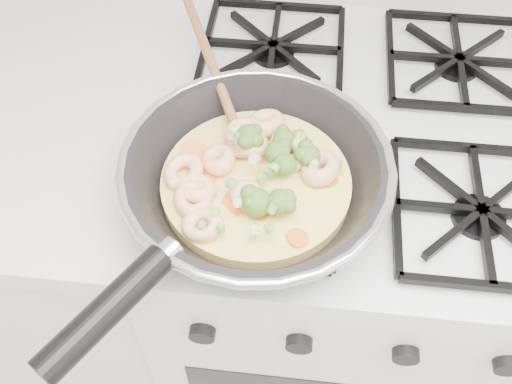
# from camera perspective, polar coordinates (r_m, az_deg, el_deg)

# --- Properties ---
(stove) EXTENTS (0.60, 0.60, 0.92)m
(stove) POSITION_cam_1_polar(r_m,az_deg,el_deg) (1.25, 7.45, -7.77)
(stove) COLOR white
(stove) RESTS_ON ground
(skillet) EXTENTS (0.37, 0.61, 0.10)m
(skillet) POSITION_cam_1_polar(r_m,az_deg,el_deg) (0.74, -0.27, 1.41)
(skillet) COLOR black
(skillet) RESTS_ON stove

